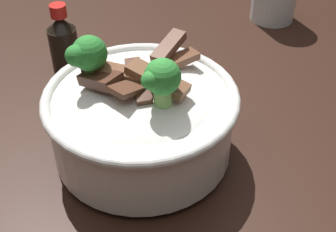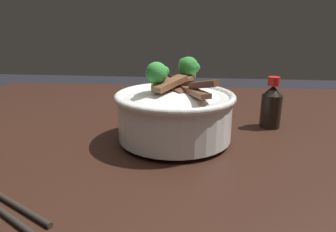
# 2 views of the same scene
# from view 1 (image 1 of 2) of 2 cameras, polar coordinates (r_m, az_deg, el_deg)

# --- Properties ---
(dining_table) EXTENTS (1.53, 0.95, 0.76)m
(dining_table) POSITION_cam_1_polar(r_m,az_deg,el_deg) (0.69, -7.06, -3.01)
(dining_table) COLOR black
(dining_table) RESTS_ON ground
(rice_bowl) EXTENTS (0.22, 0.22, 0.15)m
(rice_bowl) POSITION_cam_1_polar(r_m,az_deg,el_deg) (0.52, -3.38, 0.24)
(rice_bowl) COLOR white
(rice_bowl) RESTS_ON dining_table
(soy_sauce_bottle) EXTENTS (0.04, 0.04, 0.11)m
(soy_sauce_bottle) POSITION_cam_1_polar(r_m,az_deg,el_deg) (0.69, -12.95, 8.84)
(soy_sauce_bottle) COLOR black
(soy_sauce_bottle) RESTS_ON dining_table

